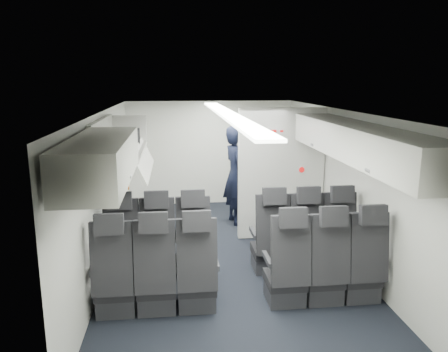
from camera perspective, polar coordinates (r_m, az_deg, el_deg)
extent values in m
cube|color=black|center=(6.55, 0.40, -10.67)|extent=(3.40, 6.00, 0.01)
cube|color=white|center=(6.04, 0.44, 8.48)|extent=(3.40, 6.00, 0.01)
cube|color=silver|center=(9.14, -1.86, 3.03)|extent=(3.40, 0.01, 2.15)
cube|color=silver|center=(3.42, 6.68, -13.54)|extent=(3.40, 0.01, 2.15)
cube|color=silver|center=(6.24, -15.27, -1.84)|extent=(0.01, 6.00, 2.15)
cube|color=silver|center=(6.63, 15.17, -1.01)|extent=(0.01, 6.00, 2.15)
cube|color=white|center=(6.05, 0.44, 8.10)|extent=(0.25, 5.52, 0.03)
cube|color=#242326|center=(6.03, -12.79, -10.27)|extent=(0.44, 0.46, 0.12)
cube|color=#2D2D33|center=(6.09, -12.72, -11.66)|extent=(0.42, 0.42, 0.22)
cube|color=#242326|center=(5.67, -13.24, -6.92)|extent=(0.44, 0.20, 0.80)
cube|color=#242326|center=(5.50, -13.51, -3.16)|extent=(0.30, 0.12, 0.23)
cube|color=#2D2D33|center=(5.93, -15.08, -7.89)|extent=(0.05, 0.40, 0.06)
cube|color=#2D2D33|center=(5.88, -10.80, -7.85)|extent=(0.05, 0.40, 0.06)
cube|color=#242326|center=(6.00, -8.45, -10.23)|extent=(0.44, 0.46, 0.12)
cube|color=#2D2D33|center=(6.06, -8.40, -11.62)|extent=(0.42, 0.42, 0.22)
cube|color=#242326|center=(5.63, -8.66, -6.86)|extent=(0.44, 0.20, 0.80)
cube|color=#242326|center=(5.47, -8.82, -3.07)|extent=(0.30, 0.12, 0.23)
cube|color=#2D2D33|center=(5.88, -10.71, -7.85)|extent=(0.05, 0.40, 0.06)
cube|color=#2D2D33|center=(5.86, -6.38, -7.77)|extent=(0.05, 0.40, 0.06)
cube|color=#242326|center=(6.00, -4.08, -10.12)|extent=(0.44, 0.46, 0.12)
cube|color=#2D2D33|center=(6.06, -4.06, -11.52)|extent=(0.42, 0.42, 0.22)
cube|color=#242326|center=(5.63, -4.05, -6.74)|extent=(0.44, 0.20, 0.80)
cube|color=#242326|center=(5.46, -4.09, -2.95)|extent=(0.30, 0.12, 0.23)
cube|color=#2D2D33|center=(5.86, -6.28, -7.76)|extent=(0.05, 0.40, 0.06)
cube|color=#2D2D33|center=(5.88, -1.95, -7.64)|extent=(0.05, 0.40, 0.06)
cube|color=#242326|center=(6.12, 5.83, -9.67)|extent=(0.44, 0.46, 0.12)
cube|color=#2D2D33|center=(6.18, 5.80, -11.05)|extent=(0.42, 0.42, 0.22)
cube|color=#242326|center=(5.76, 6.40, -6.33)|extent=(0.44, 0.20, 0.80)
cube|color=#242326|center=(5.60, 6.61, -2.62)|extent=(0.30, 0.12, 0.23)
cube|color=#2D2D33|center=(5.95, 3.87, -7.40)|extent=(0.05, 0.40, 0.06)
cube|color=#2D2D33|center=(6.04, 8.01, -7.18)|extent=(0.05, 0.40, 0.06)
cube|color=#242326|center=(6.23, 9.94, -9.40)|extent=(0.44, 0.46, 0.12)
cube|color=#2D2D33|center=(6.29, 9.88, -10.75)|extent=(0.42, 0.42, 0.22)
cube|color=#242326|center=(5.88, 10.70, -6.10)|extent=(0.44, 0.20, 0.80)
cube|color=#242326|center=(5.72, 11.01, -2.45)|extent=(0.30, 0.12, 0.23)
cube|color=#2D2D33|center=(6.05, 8.10, -7.18)|extent=(0.05, 0.40, 0.06)
cube|color=#2D2D33|center=(6.17, 12.09, -6.94)|extent=(0.05, 0.40, 0.06)
cube|color=#242326|center=(6.37, 13.87, -9.09)|extent=(0.44, 0.46, 0.12)
cube|color=#2D2D33|center=(6.43, 13.80, -10.42)|extent=(0.42, 0.42, 0.22)
cube|color=#242326|center=(6.02, 14.82, -5.85)|extent=(0.44, 0.20, 0.80)
cube|color=#242326|center=(5.87, 15.21, -2.28)|extent=(0.30, 0.12, 0.23)
cube|color=#2D2D33|center=(6.17, 12.18, -6.93)|extent=(0.05, 0.40, 0.06)
cube|color=#2D2D33|center=(6.32, 15.98, -6.66)|extent=(0.05, 0.40, 0.06)
cube|color=#242326|center=(5.22, -13.85, -14.06)|extent=(0.44, 0.46, 0.12)
cube|color=#2D2D33|center=(5.29, -13.76, -15.62)|extent=(0.42, 0.42, 0.22)
cube|color=#242326|center=(4.83, -14.45, -10.43)|extent=(0.44, 0.20, 0.80)
cube|color=#242326|center=(4.65, -14.80, -6.12)|extent=(0.30, 0.12, 0.23)
cube|color=#2D2D33|center=(5.11, -16.55, -11.36)|extent=(0.05, 0.40, 0.06)
cube|color=#2D2D33|center=(5.05, -11.54, -11.37)|extent=(0.05, 0.40, 0.06)
cube|color=#242326|center=(5.18, -8.76, -14.05)|extent=(0.44, 0.46, 0.12)
cube|color=#2D2D33|center=(5.25, -8.70, -15.61)|extent=(0.42, 0.42, 0.22)
cube|color=#242326|center=(4.79, -9.03, -10.40)|extent=(0.44, 0.20, 0.80)
cube|color=#242326|center=(4.60, -9.23, -6.04)|extent=(0.30, 0.12, 0.23)
cube|color=#2D2D33|center=(5.05, -11.42, -11.37)|extent=(0.05, 0.40, 0.06)
cube|color=#2D2D33|center=(5.03, -6.32, -11.30)|extent=(0.05, 0.40, 0.06)
cube|color=#242326|center=(5.18, -3.63, -13.93)|extent=(0.44, 0.46, 0.12)
cube|color=#2D2D33|center=(5.25, -3.60, -15.49)|extent=(0.42, 0.42, 0.22)
cube|color=#242326|center=(4.79, -3.56, -10.26)|extent=(0.44, 0.20, 0.80)
cube|color=#242326|center=(4.60, -3.59, -5.91)|extent=(0.30, 0.12, 0.23)
cube|color=#2D2D33|center=(5.03, -6.21, -11.29)|extent=(0.05, 0.40, 0.06)
cube|color=#2D2D33|center=(5.05, -1.11, -11.13)|extent=(0.05, 0.40, 0.06)
cube|color=#242326|center=(5.32, 7.94, -13.26)|extent=(0.44, 0.46, 0.12)
cube|color=#2D2D33|center=(5.39, 7.89, -14.79)|extent=(0.42, 0.42, 0.22)
cube|color=#242326|center=(4.95, 8.74, -9.64)|extent=(0.44, 0.20, 0.80)
cube|color=#242326|center=(4.77, 9.05, -5.40)|extent=(0.30, 0.12, 0.23)
cube|color=#2D2D33|center=(5.13, 5.70, -10.77)|extent=(0.05, 0.40, 0.06)
cube|color=#2D2D33|center=(5.24, 10.49, -10.43)|extent=(0.05, 0.40, 0.06)
cube|color=#242326|center=(5.44, 12.65, -12.84)|extent=(0.44, 0.46, 0.12)
cube|color=#2D2D33|center=(5.51, 12.57, -14.34)|extent=(0.42, 0.42, 0.22)
cube|color=#242326|center=(5.08, 13.71, -9.26)|extent=(0.44, 0.20, 0.80)
cube|color=#242326|center=(4.90, 14.15, -5.12)|extent=(0.30, 0.12, 0.23)
cube|color=#2D2D33|center=(5.24, 10.59, -10.42)|extent=(0.05, 0.40, 0.06)
cube|color=#2D2D33|center=(5.38, 15.15, -10.03)|extent=(0.05, 0.40, 0.06)
cube|color=#242326|center=(5.60, 17.11, -12.36)|extent=(0.44, 0.46, 0.12)
cube|color=#2D2D33|center=(5.67, 17.00, -13.83)|extent=(0.42, 0.42, 0.22)
cube|color=#242326|center=(5.25, 18.38, -8.84)|extent=(0.44, 0.20, 0.80)
cube|color=#242326|center=(5.08, 18.92, -4.82)|extent=(0.30, 0.12, 0.23)
cube|color=#2D2D33|center=(5.38, 15.25, -10.02)|extent=(0.05, 0.40, 0.06)
cube|color=#2D2D33|center=(5.56, 19.53, -9.59)|extent=(0.05, 0.40, 0.06)
cube|color=silver|center=(4.10, -15.83, 2.05)|extent=(0.52, 1.80, 0.40)
cylinder|color=slate|center=(4.10, -12.25, -0.05)|extent=(0.04, 0.10, 0.04)
cube|color=#9E9E93|center=(5.84, -13.04, 3.19)|extent=(0.52, 1.70, 0.04)
cube|color=silver|center=(5.85, -15.68, 5.04)|extent=(0.06, 1.70, 0.44)
cube|color=silver|center=(5.00, -14.19, 3.93)|extent=(0.52, 0.04, 0.40)
cube|color=silver|center=(6.64, -12.35, 6.03)|extent=(0.52, 0.04, 0.40)
cube|color=silver|center=(5.84, -10.55, 2.19)|extent=(0.21, 1.61, 0.38)
cube|color=silver|center=(4.57, 21.36, 2.69)|extent=(0.52, 1.80, 0.40)
cylinder|color=slate|center=(4.49, 18.37, 0.67)|extent=(0.04, 0.10, 0.04)
cube|color=silver|center=(6.16, 13.82, 5.49)|extent=(0.52, 1.70, 0.40)
cylinder|color=slate|center=(6.10, 11.54, 4.01)|extent=(0.04, 0.10, 0.04)
cube|color=white|center=(7.15, 7.45, 0.29)|extent=(1.40, 0.12, 2.13)
cube|color=white|center=(6.94, 6.72, 5.84)|extent=(0.24, 0.01, 0.10)
cube|color=red|center=(6.92, 6.33, 5.83)|extent=(0.13, 0.01, 0.04)
cube|color=red|center=(6.95, 7.54, 5.83)|extent=(0.05, 0.01, 0.03)
cylinder|color=white|center=(7.16, 10.09, 0.82)|extent=(0.11, 0.01, 0.11)
cylinder|color=red|center=(7.15, 10.11, 0.81)|extent=(0.09, 0.01, 0.09)
cube|color=#939399|center=(9.01, 4.33, 2.06)|extent=(0.85, 0.50, 1.90)
cube|color=#3F3F42|center=(8.85, 4.60, -1.11)|extent=(0.80, 0.01, 0.02)
cube|color=#3F3F42|center=(8.75, 4.65, 2.07)|extent=(0.80, 0.01, 0.02)
cube|color=#3F3F42|center=(8.68, 4.71, 5.32)|extent=(0.80, 0.01, 0.02)
cube|color=silver|center=(7.76, -13.11, 0.08)|extent=(0.10, 0.92, 1.86)
cylinder|color=black|center=(7.66, -12.85, 3.74)|extent=(0.03, 0.22, 0.22)
cube|color=gold|center=(8.04, -12.47, 0.89)|extent=(0.02, 0.10, 0.75)
cylinder|color=white|center=(6.97, -14.17, 1.57)|extent=(0.01, 0.11, 0.11)
cylinder|color=red|center=(6.96, -14.09, 1.57)|extent=(0.01, 0.09, 0.09)
imported|color=black|center=(7.87, 1.53, 0.12)|extent=(0.55, 0.72, 1.78)
cube|color=black|center=(6.01, -13.14, 4.90)|extent=(0.45, 0.36, 0.24)
cube|color=white|center=(7.81, 2.97, 1.65)|extent=(0.18, 0.10, 0.13)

